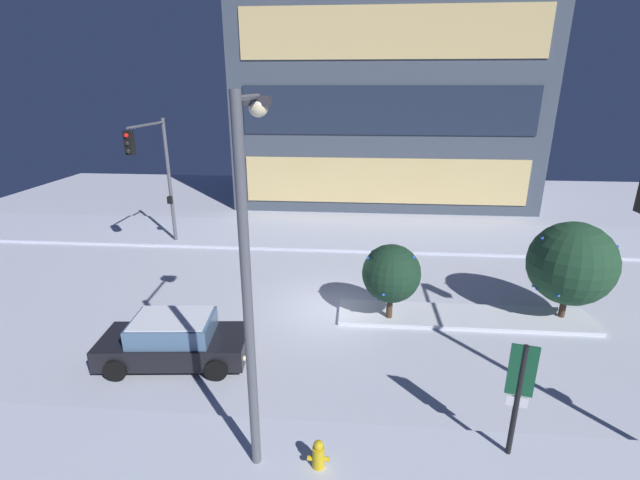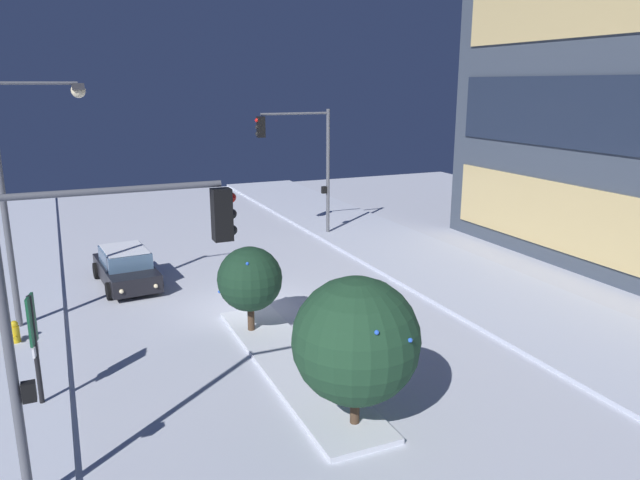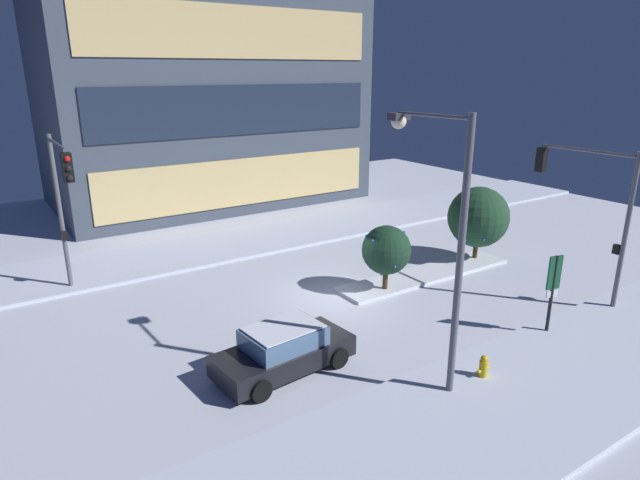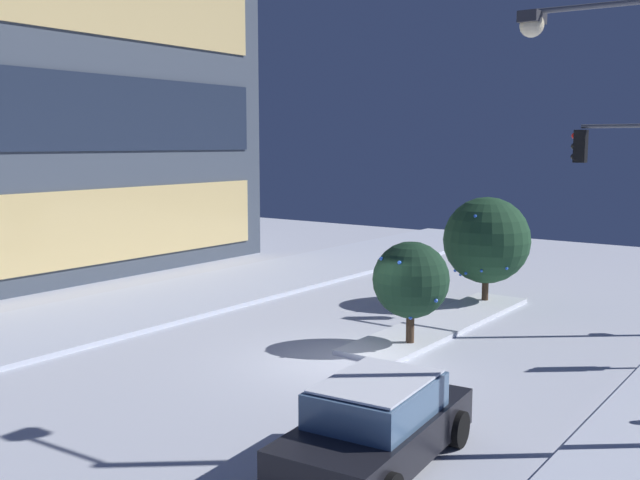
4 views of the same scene
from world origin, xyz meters
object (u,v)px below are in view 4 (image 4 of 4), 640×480
Objects in this scene: decorated_tree_left_of_median at (487,240)px; car_near at (377,425)px; street_lamp_arched at (627,160)px; decorated_tree_median at (411,280)px.

car_near is at bearing -164.22° from decorated_tree_left_of_median.
street_lamp_arched reaches higher than decorated_tree_median.
decorated_tree_median is at bearing 19.67° from car_near.
decorated_tree_median is 6.20m from decorated_tree_left_of_median.
decorated_tree_left_of_median is at bearing 10.65° from car_near.
decorated_tree_left_of_median is at bearing 5.14° from decorated_tree_median.
street_lamp_arched is at bearing -145.32° from decorated_tree_left_of_median.
street_lamp_arched is (3.26, -2.98, 4.41)m from car_near.
car_near is 13.37m from decorated_tree_left_of_median.
car_near is 0.58× the size of street_lamp_arched.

